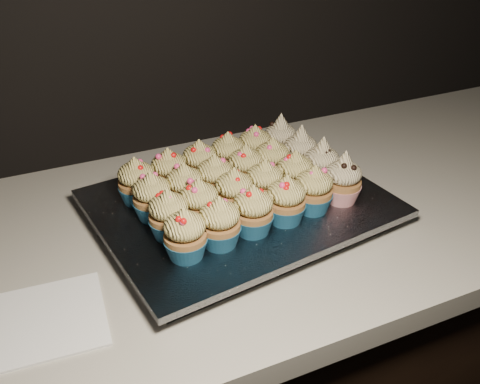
{
  "coord_description": "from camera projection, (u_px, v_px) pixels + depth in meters",
  "views": [
    {
      "loc": [
        -0.4,
        0.99,
        1.42
      ],
      "look_at": [
        -0.09,
        1.69,
        0.95
      ],
      "focal_mm": 40.0,
      "sensor_mm": 36.0,
      "label": 1
    }
  ],
  "objects": [
    {
      "name": "cupcake_16",
      "position": [
        272.0,
        161.0,
        0.95
      ],
      "size": [
        0.06,
        0.06,
        0.08
      ],
      "color": "#1C5C85",
      "rests_on": "foil_lining"
    },
    {
      "name": "cupcake_2",
      "position": [
        253.0,
        211.0,
        0.81
      ],
      "size": [
        0.06,
        0.06,
        0.08
      ],
      "color": "#1C5C85",
      "rests_on": "foil_lining"
    },
    {
      "name": "cupcake_10",
      "position": [
        295.0,
        175.0,
        0.9
      ],
      "size": [
        0.06,
        0.06,
        0.08
      ],
      "color": "#1C5C85",
      "rests_on": "foil_lining"
    },
    {
      "name": "cupcake_21",
      "position": [
        228.0,
        155.0,
        0.96
      ],
      "size": [
        0.06,
        0.06,
        0.08
      ],
      "color": "#1C5C85",
      "rests_on": "foil_lining"
    },
    {
      "name": "cupcake_4",
      "position": [
        314.0,
        190.0,
        0.86
      ],
      "size": [
        0.06,
        0.06,
        0.08
      ],
      "color": "#1C5C85",
      "rests_on": "foil_lining"
    },
    {
      "name": "worktop",
      "position": [
        283.0,
        211.0,
        0.97
      ],
      "size": [
        2.44,
        0.64,
        0.04
      ],
      "primitive_type": "cube",
      "color": "beige",
      "rests_on": "cabinet"
    },
    {
      "name": "cupcake_19",
      "position": [
        169.0,
        172.0,
        0.91
      ],
      "size": [
        0.06,
        0.06,
        0.08
      ],
      "color": "#1C5C85",
      "rests_on": "foil_lining"
    },
    {
      "name": "cupcake_1",
      "position": [
        220.0,
        223.0,
        0.78
      ],
      "size": [
        0.06,
        0.06,
        0.08
      ],
      "color": "#1C5C85",
      "rests_on": "foil_lining"
    },
    {
      "name": "cupcake_9",
      "position": [
        265.0,
        184.0,
        0.88
      ],
      "size": [
        0.06,
        0.06,
        0.08
      ],
      "color": "#1C5C85",
      "rests_on": "foil_lining"
    },
    {
      "name": "cupcake_6",
      "position": [
        169.0,
        215.0,
        0.8
      ],
      "size": [
        0.06,
        0.06,
        0.08
      ],
      "color": "#1C5C85",
      "rests_on": "foil_lining"
    },
    {
      "name": "cupcake_7",
      "position": [
        199.0,
        204.0,
        0.83
      ],
      "size": [
        0.06,
        0.06,
        0.08
      ],
      "color": "#1C5C85",
      "rests_on": "foil_lining"
    },
    {
      "name": "cupcake_13",
      "position": [
        185.0,
        188.0,
        0.87
      ],
      "size": [
        0.06,
        0.06,
        0.08
      ],
      "color": "#1C5C85",
      "rests_on": "foil_lining"
    },
    {
      "name": "cupcake_20",
      "position": [
        200.0,
        163.0,
        0.94
      ],
      "size": [
        0.06,
        0.06,
        0.08
      ],
      "color": "#1C5C85",
      "rests_on": "foil_lining"
    },
    {
      "name": "cupcake_0",
      "position": [
        185.0,
        235.0,
        0.76
      ],
      "size": [
        0.06,
        0.06,
        0.08
      ],
      "color": "#1C5C85",
      "rests_on": "foil_lining"
    },
    {
      "name": "cupcake_23",
      "position": [
        280.0,
        140.0,
        1.01
      ],
      "size": [
        0.06,
        0.06,
        0.1
      ],
      "color": "maroon",
      "rests_on": "foil_lining"
    },
    {
      "name": "cupcake_8",
      "position": [
        234.0,
        193.0,
        0.85
      ],
      "size": [
        0.06,
        0.06,
        0.08
      ],
      "color": "#1C5C85",
      "rests_on": "foil_lining"
    },
    {
      "name": "napkin",
      "position": [
        48.0,
        319.0,
        0.71
      ],
      "size": [
        0.16,
        0.16,
        0.0
      ],
      "primitive_type": "cube",
      "rotation": [
        0.0,
        0.0,
        -0.07
      ],
      "color": "white",
      "rests_on": "worktop"
    },
    {
      "name": "baking_tray",
      "position": [
        240.0,
        211.0,
        0.92
      ],
      "size": [
        0.47,
        0.38,
        0.02
      ],
      "primitive_type": "cube",
      "rotation": [
        0.0,
        0.0,
        0.13
      ],
      "color": "black",
      "rests_on": "worktop"
    },
    {
      "name": "cupcake_22",
      "position": [
        255.0,
        148.0,
        0.99
      ],
      "size": [
        0.06,
        0.06,
        0.08
      ],
      "color": "#1C5C85",
      "rests_on": "foil_lining"
    },
    {
      "name": "cupcake_5",
      "position": [
        343.0,
        180.0,
        0.88
      ],
      "size": [
        0.06,
        0.06,
        0.1
      ],
      "color": "maroon",
      "rests_on": "foil_lining"
    },
    {
      "name": "cupcake_14",
      "position": [
        215.0,
        178.0,
        0.89
      ],
      "size": [
        0.06,
        0.06,
        0.08
      ],
      "color": "#1C5C85",
      "rests_on": "foil_lining"
    },
    {
      "name": "cupcake_15",
      "position": [
        246.0,
        168.0,
        0.92
      ],
      "size": [
        0.06,
        0.06,
        0.08
      ],
      "color": "#1C5C85",
      "rests_on": "foil_lining"
    },
    {
      "name": "cupcake_3",
      "position": [
        286.0,
        201.0,
        0.83
      ],
      "size": [
        0.06,
        0.06,
        0.08
      ],
      "color": "#1C5C85",
      "rests_on": "foil_lining"
    },
    {
      "name": "cupcake_18",
      "position": [
        137.0,
        182.0,
        0.88
      ],
      "size": [
        0.06,
        0.06,
        0.08
      ],
      "color": "#1C5C85",
      "rests_on": "foil_lining"
    },
    {
      "name": "cupcake_11",
      "position": [
        322.0,
        165.0,
        0.93
      ],
      "size": [
        0.06,
        0.06,
        0.1
      ],
      "color": "maroon",
      "rests_on": "foil_lining"
    },
    {
      "name": "cupcake_12",
      "position": [
        152.0,
        197.0,
        0.84
      ],
      "size": [
        0.06,
        0.06,
        0.08
      ],
      "color": "#1C5C85",
      "rests_on": "foil_lining"
    },
    {
      "name": "cabinet",
      "position": [
        275.0,
        377.0,
        1.21
      ],
      "size": [
        2.4,
        0.6,
        0.86
      ],
      "primitive_type": "cube",
      "color": "black",
      "rests_on": "ground"
    },
    {
      "name": "cupcake_17",
      "position": [
        300.0,
        152.0,
        0.97
      ],
      "size": [
        0.06,
        0.06,
        0.1
      ],
      "color": "maroon",
      "rests_on": "foil_lining"
    },
    {
      "name": "foil_lining",
      "position": [
        240.0,
        203.0,
        0.91
      ],
      "size": [
        0.51,
        0.42,
        0.01
      ],
      "primitive_type": "cube",
      "rotation": [
        0.0,
        0.0,
        0.13
      ],
      "color": "silver",
      "rests_on": "baking_tray"
    }
  ]
}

